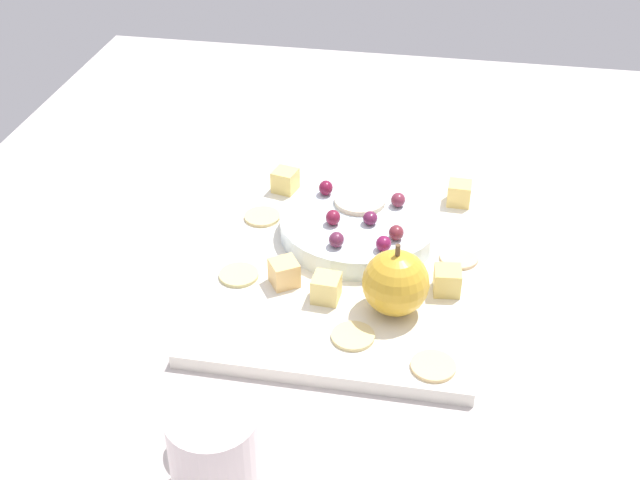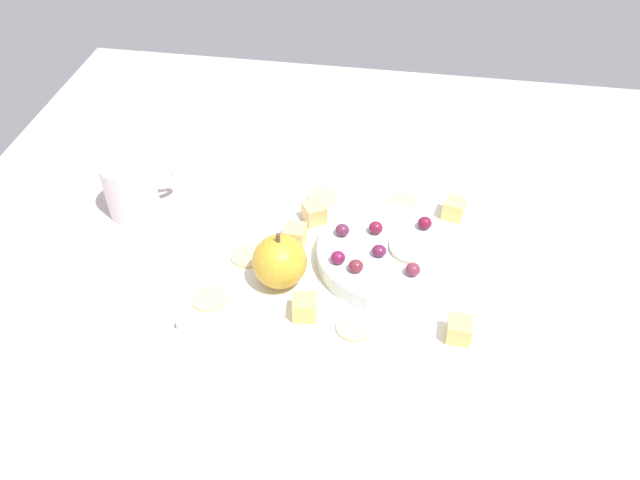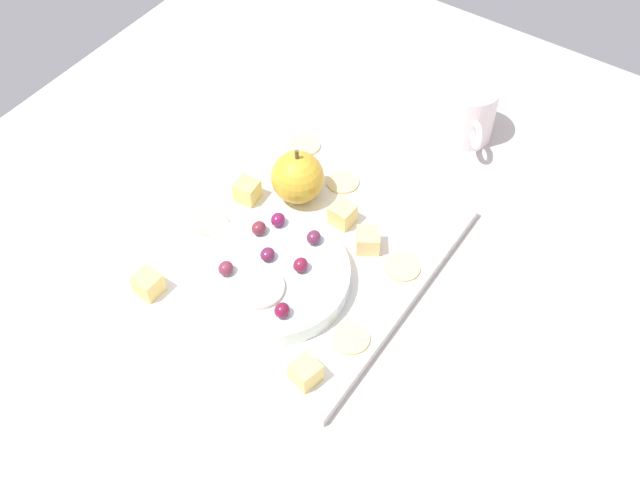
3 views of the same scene
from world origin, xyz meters
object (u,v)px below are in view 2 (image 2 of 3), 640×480
Objects in this scene: apple_whole at (280,262)px; cracker_0 at (404,204)px; cheese_cube_2 at (454,209)px; cheese_cube_4 at (305,307)px; grape_2 at (425,223)px; cracker_2 at (209,299)px; grape_0 at (379,251)px; cheese_cube_3 at (295,235)px; grape_1 at (343,228)px; apple_slice_0 at (413,247)px; cracker_1 at (354,327)px; cup at (131,187)px; cheese_cube_1 at (459,330)px; grape_5 at (413,269)px; cheese_cube_0 at (314,213)px; serving_dish at (387,255)px; grape_3 at (338,257)px; platter at (339,258)px; cracker_3 at (248,256)px; grape_6 at (356,266)px; grape_4 at (374,228)px; cracker_4 at (322,197)px.

apple_whole is 1.59× the size of cracker_0.
cheese_cube_4 is (-17.28, -21.19, 0.00)cm from cheese_cube_2.
apple_whole is at bearing -149.51° from grape_2.
cheese_cube_2 reaches higher than cracker_2.
grape_0 reaches higher than cheese_cube_4.
cheese_cube_3 is 1.50× the size of grape_1.
apple_whole is at bearing -159.77° from apple_slice_0.
cracker_1 is 0.47× the size of cup.
grape_5 is at bearing 129.98° from cheese_cube_1.
cheese_cube_0 is 1.50× the size of grape_5.
grape_0 is (-1.05, -1.42, 1.95)cm from serving_dish.
cheese_cube_4 is 0.65× the size of cracker_0.
serving_dish reaches higher than cracker_1.
cheese_cube_4 is at bearing -112.34° from grape_3.
platter is at bearing -145.30° from cheese_cube_2.
platter is at bearing -54.30° from cheese_cube_0.
grape_3 is at bearing 153.33° from cheese_cube_1.
cracker_2 reaches higher than platter.
cracker_3 is 2.32× the size of grape_2.
cheese_cube_4 is 8.23cm from grape_6.
grape_1 is (4.51, -4.55, 1.84)cm from cheese_cube_0.
platter is 9.86cm from apple_whole.
apple_whole is 2.46× the size of cheese_cube_1.
grape_0 reaches higher than cracker_2.
grape_4 is at bearing 128.37° from grape_5.
cheese_cube_2 is (19.02, 4.06, 0.00)cm from cheese_cube_0.
grape_6 reaches higher than cheese_cube_3.
grape_5 reaches higher than cracker_3.
cracker_4 is at bearing 130.70° from cheese_cube_1.
cracker_0 is (12.10, 5.38, -1.19)cm from cheese_cube_0.
grape_4 reaches higher than grape_0.
cheese_cube_1 is at bearing -30.73° from cheese_cube_3.
apple_slice_0 is at bearing 20.23° from apple_whole.
cracker_2 is (-18.09, 1.59, 0.00)cm from cracker_1.
cracker_3 is at bearing 169.88° from grape_6.
platter is 19.05× the size of grape_4.
grape_2 is at bearing -67.94° from cracker_0.
cracker_0 is at bearing 79.61° from cracker_1.
cheese_cube_1 is 49.31cm from cup.
grape_1 is (4.22, -9.67, 3.03)cm from cracker_4.
grape_3 is at bearing -156.89° from grape_0.
cracker_2 is at bearing 174.96° from cracker_1.
grape_3 is 0.20× the size of cup.
cheese_cube_3 is at bearing 164.55° from grape_0.
grape_1 is (11.95, 3.98, 3.03)cm from cracker_3.
platter is 7.80cm from cheese_cube_0.
grape_2 is at bearing 9.81° from cheese_cube_3.
cheese_cube_2 is 1.50× the size of grape_4.
cracker_2 is 1.00× the size of cracker_4.
grape_1 is at bearing 77.58° from cheese_cube_4.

